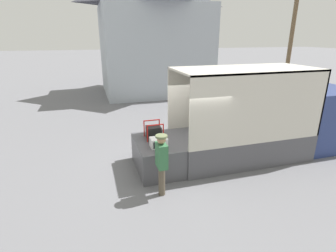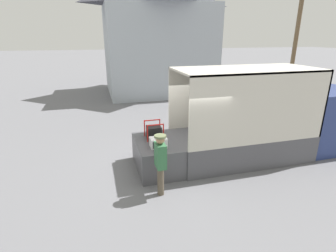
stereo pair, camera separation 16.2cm
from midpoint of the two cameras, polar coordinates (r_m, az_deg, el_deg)
ground_plane at (r=8.83m, az=1.39°, el=-8.54°), size 160.00×160.00×0.00m
box_truck at (r=10.31m, az=22.89°, el=-0.18°), size 6.92×2.11×3.12m
tailgate_deck at (r=8.46m, az=-2.90°, el=-6.31°), size 1.33×2.01×0.94m
microwave at (r=7.81m, az=-2.66°, el=-3.61°), size 0.49×0.39×0.29m
portable_generator at (r=8.46m, az=-3.58°, el=-1.33°), size 0.55×0.53×0.55m
worker_person at (r=6.85m, az=-2.09°, el=-7.22°), size 0.31×0.44×1.72m
house_backdrop at (r=20.19m, az=-3.45°, el=19.43°), size 7.73×6.63×8.31m
utility_pole at (r=20.45m, az=25.04°, el=16.96°), size 1.80×0.28×7.57m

